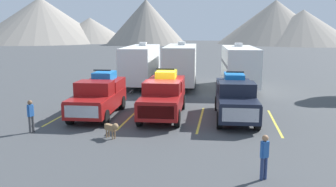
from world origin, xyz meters
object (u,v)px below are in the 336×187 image
dog (112,128)px  pickup_truck_b (164,95)px  camper_trailer_c (239,65)px  person_a (31,114)px  pickup_truck_a (99,95)px  camper_trailer_a (141,63)px  camper_trailer_b (181,63)px  pickup_truck_c (235,98)px  person_b (264,154)px

dog → pickup_truck_b: bearing=71.0°
camper_trailer_c → person_a: 17.50m
pickup_truck_a → camper_trailer_a: (-0.01, 10.42, 0.80)m
camper_trailer_b → pickup_truck_b: bearing=-88.5°
pickup_truck_c → camper_trailer_b: bearing=112.9°
pickup_truck_a → camper_trailer_b: (3.41, 10.52, 0.84)m
camper_trailer_b → dog: bearing=-95.1°
pickup_truck_c → dog: bearing=-140.4°
dog → person_a: bearing=175.7°
camper_trailer_a → dog: bearing=-81.8°
pickup_truck_b → camper_trailer_a: size_ratio=0.65×
camper_trailer_c → person_a: camper_trailer_c is taller
pickup_truck_a → dog: bearing=-63.1°
pickup_truck_a → dog: 4.67m
pickup_truck_c → camper_trailer_c: camper_trailer_c is taller
camper_trailer_a → person_b: size_ratio=6.01×
camper_trailer_a → camper_trailer_c: camper_trailer_c is taller
pickup_truck_b → camper_trailer_a: 10.66m
person_b → dog: person_b is taller
pickup_truck_a → dog: pickup_truck_a is taller
pickup_truck_c → person_a: 10.58m
camper_trailer_c → pickup_truck_a: bearing=-128.5°
camper_trailer_b → pickup_truck_c: bearing=-67.1°
pickup_truck_c → person_b: size_ratio=3.83×
pickup_truck_b → person_a: size_ratio=3.76×
pickup_truck_c → camper_trailer_c: bearing=86.7°
pickup_truck_a → person_b: bearing=-42.0°
pickup_truck_a → pickup_truck_b: size_ratio=0.92×
camper_trailer_a → camper_trailer_b: camper_trailer_b is taller
pickup_truck_c → person_b: (0.71, -8.00, -0.28)m
camper_trailer_c → dog: (-6.13, -14.46, -1.43)m
person_b → camper_trailer_b: bearing=105.3°
pickup_truck_c → person_a: (-9.67, -4.28, -0.25)m
pickup_truck_b → person_b: 9.26m
camper_trailer_a → camper_trailer_c: (8.23, -0.08, 0.00)m
camper_trailer_b → person_a: camper_trailer_b is taller
pickup_truck_c → person_b: bearing=-85.0°
pickup_truck_c → person_a: size_ratio=3.71×
camper_trailer_a → person_a: bearing=-98.0°
camper_trailer_c → person_a: size_ratio=5.56×
camper_trailer_b → pickup_truck_a: bearing=-108.0°
camper_trailer_a → pickup_truck_a: bearing=-90.0°
camper_trailer_a → camper_trailer_b: 3.42m
pickup_truck_b → camper_trailer_c: size_ratio=0.68×
camper_trailer_c → camper_trailer_b: bearing=177.8°
person_a → person_b: bearing=-19.7°
pickup_truck_a → camper_trailer_a: size_ratio=0.59×
pickup_truck_b → person_b: (4.70, -7.97, -0.31)m
pickup_truck_b → pickup_truck_c: size_ratio=1.01×
pickup_truck_b → dog: (-1.57, -4.56, -0.67)m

